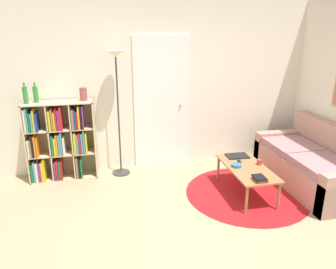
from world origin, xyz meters
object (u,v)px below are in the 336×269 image
floor_lamp (117,78)px  bottle_left (25,95)px  vase_on_shelf (83,94)px  bookshelf (59,141)px  cup (259,162)px  bowl (236,165)px  couch (314,165)px  bottle_middle (36,94)px  laptop (237,156)px  coffee_table (247,170)px

floor_lamp → bottle_left: (-1.26, 0.02, -0.20)m
bottle_left → vase_on_shelf: (0.78, 0.03, -0.03)m
bookshelf → cup: size_ratio=16.08×
floor_lamp → cup: 2.33m
bowl → cup: cup is taller
floor_lamp → couch: 3.12m
bowl → bottle_middle: size_ratio=0.48×
couch → bottle_left: size_ratio=6.10×
bookshelf → vase_on_shelf: vase_on_shelf is taller
bowl → bottle_middle: bearing=157.9°
bowl → vase_on_shelf: vase_on_shelf is taller
laptop → cup: bearing=-62.9°
bottle_left → vase_on_shelf: bearing=2.0°
bowl → laptop: bearing=64.5°
cup → bottle_middle: bottle_middle is taller
laptop → cup: (0.17, -0.34, 0.03)m
bottle_middle → couch: bearing=-15.1°
laptop → bottle_middle: 3.01m
couch → laptop: size_ratio=5.55×
vase_on_shelf → bottle_middle: bearing=177.9°
bottle_left → bowl: bearing=-20.2°
couch → vase_on_shelf: (-3.19, 1.01, 0.98)m
laptop → cup: 0.38m
bookshelf → floor_lamp: size_ratio=0.63×
bowl → vase_on_shelf: 2.38m
laptop → vase_on_shelf: bearing=161.7°
floor_lamp → laptop: 2.08m
floor_lamp → couch: bearing=-19.6°
bookshelf → bottle_left: 0.81m
bookshelf → bowl: (2.37, -1.03, -0.17)m
couch → bottle_middle: size_ratio=6.31×
couch → cup: bearing=-178.4°
floor_lamp → coffee_table: 2.23m
laptop → bottle_middle: (-2.78, 0.73, 0.89)m
cup → bottle_left: bearing=161.8°
cup → laptop: bearing=117.1°
bowl → cup: size_ratio=1.84×
cup → vase_on_shelf: size_ratio=0.39×
bowl → vase_on_shelf: size_ratio=0.71×
bookshelf → couch: bookshelf is taller
laptop → bottle_left: 3.11m
coffee_table → bottle_middle: (-2.75, 1.10, 0.94)m
floor_lamp → vase_on_shelf: size_ratio=9.90×
couch → cup: 0.90m
bottle_left → bottle_middle: 0.14m
floor_lamp → bowl: bearing=-33.6°
coffee_table → bottle_middle: size_ratio=3.70×
bottle_middle → vase_on_shelf: bearing=-2.1°
bowl → bottle_left: bottle_left is taller
bowl → bottle_left: bearing=159.8°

